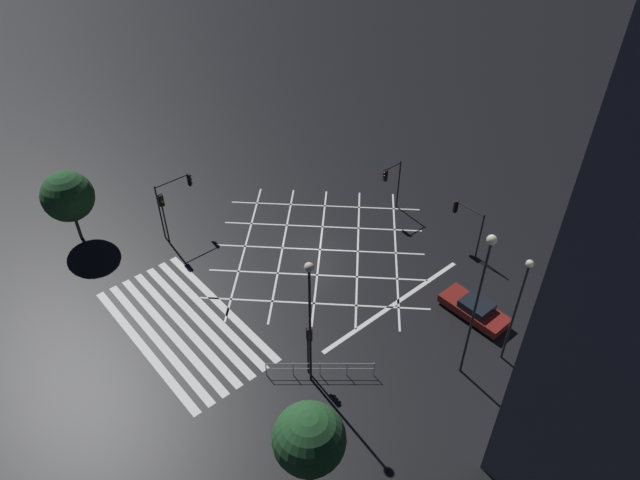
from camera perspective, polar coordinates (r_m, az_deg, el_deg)
ground_plane at (r=40.85m, az=0.00°, el=-0.96°), size 200.00×200.00×0.00m
road_markings at (r=37.53m, az=-7.84°, el=-5.80°), size 18.29×23.26×0.01m
traffic_light_sw_main at (r=40.85m, az=-15.41°, el=2.96°), size 0.39×0.36×4.39m
traffic_light_median_north at (r=43.17m, az=7.13°, el=6.15°), size 0.36×1.90×4.18m
traffic_light_ne_main at (r=40.67m, az=14.38°, el=2.24°), size 2.59×0.36×3.67m
traffic_light_se_cross at (r=31.33m, az=-1.10°, el=-10.10°), size 0.36×0.39×3.55m
traffic_light_sw_cross at (r=41.98m, az=-14.24°, el=4.60°), size 0.36×2.92×4.52m
street_lamp_east at (r=32.12m, az=19.31°, el=-5.45°), size 0.42×0.42×7.45m
street_lamp_west at (r=29.44m, az=15.79°, el=-4.31°), size 0.51×0.51×9.83m
street_lamp_far at (r=28.48m, az=-1.04°, el=-6.53°), size 0.48×0.48×8.66m
street_tree_near at (r=43.50m, az=-23.91°, el=4.00°), size 3.61×3.61×5.45m
street_tree_far at (r=26.60m, az=-1.10°, el=-19.29°), size 3.34×3.34×5.27m
waiting_car at (r=37.00m, az=15.20°, el=-6.66°), size 4.41×1.79×1.20m
pedestrian_railing at (r=32.58m, az=0.00°, el=-12.63°), size 4.01×4.61×1.05m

